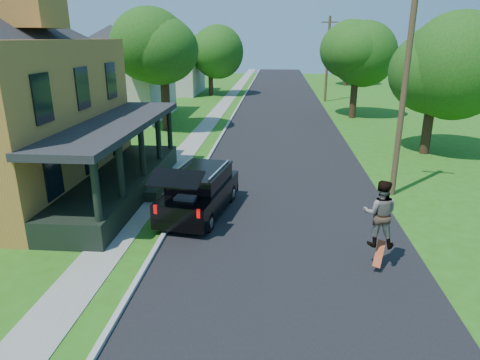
# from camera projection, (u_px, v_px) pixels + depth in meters

# --- Properties ---
(ground) EXTENTS (140.00, 140.00, 0.00)m
(ground) POSITION_uv_depth(u_px,v_px,m) (288.00, 279.00, 11.69)
(ground) COLOR #2A5E12
(ground) RESTS_ON ground
(street) EXTENTS (8.00, 120.00, 0.02)m
(street) POSITION_uv_depth(u_px,v_px,m) (282.00, 130.00, 30.59)
(street) COLOR black
(street) RESTS_ON ground
(curb) EXTENTS (0.15, 120.00, 0.12)m
(curb) POSITION_uv_depth(u_px,v_px,m) (226.00, 129.00, 30.92)
(curb) COLOR #A2A29D
(curb) RESTS_ON ground
(sidewalk) EXTENTS (1.30, 120.00, 0.03)m
(sidewalk) POSITION_uv_depth(u_px,v_px,m) (205.00, 128.00, 31.04)
(sidewalk) COLOR gray
(sidewalk) RESTS_ON ground
(front_walk) EXTENTS (6.50, 1.20, 0.03)m
(front_walk) POSITION_uv_depth(u_px,v_px,m) (60.00, 193.00, 18.13)
(front_walk) COLOR gray
(front_walk) RESTS_ON ground
(neighbor_house_mid) EXTENTS (12.78, 12.78, 8.30)m
(neighbor_house_mid) POSITION_uv_depth(u_px,v_px,m) (114.00, 65.00, 34.13)
(neighbor_house_mid) COLOR #BAB4A5
(neighbor_house_mid) RESTS_ON ground
(neighbor_house_far) EXTENTS (12.78, 12.78, 8.30)m
(neighbor_house_far) POSITION_uv_depth(u_px,v_px,m) (164.00, 56.00, 49.25)
(neighbor_house_far) COLOR #BAB4A5
(neighbor_house_far) RESTS_ON ground
(black_suv) EXTENTS (2.53, 5.04, 2.25)m
(black_suv) POSITION_uv_depth(u_px,v_px,m) (199.00, 192.00, 15.79)
(black_suv) COLOR black
(black_suv) RESTS_ON ground
(skateboarder) EXTENTS (1.05, 0.89, 1.93)m
(skateboarder) POSITION_uv_depth(u_px,v_px,m) (380.00, 213.00, 11.83)
(skateboarder) COLOR black
(skateboarder) RESTS_ON ground
(skateboard) EXTENTS (0.44, 0.61, 0.63)m
(skateboard) POSITION_uv_depth(u_px,v_px,m) (379.00, 254.00, 12.04)
(skateboard) COLOR #9B300D
(skateboard) RESTS_ON ground
(tree_left_mid) EXTENTS (5.39, 5.17, 8.39)m
(tree_left_mid) POSITION_uv_depth(u_px,v_px,m) (162.00, 48.00, 28.82)
(tree_left_mid) COLOR black
(tree_left_mid) RESTS_ON ground
(tree_left_far) EXTENTS (5.66, 5.61, 8.52)m
(tree_left_far) POSITION_uv_depth(u_px,v_px,m) (210.00, 44.00, 46.87)
(tree_left_far) COLOR black
(tree_left_far) RESTS_ON ground
(tree_right_near) EXTENTS (6.55, 6.31, 7.79)m
(tree_right_near) POSITION_uv_depth(u_px,v_px,m) (435.00, 64.00, 22.81)
(tree_right_near) COLOR black
(tree_right_near) RESTS_ON ground
(tree_right_mid) EXTENTS (6.81, 6.88, 8.86)m
(tree_right_mid) POSITION_uv_depth(u_px,v_px,m) (357.00, 46.00, 33.37)
(tree_right_mid) COLOR black
(tree_right_mid) RESTS_ON ground
(tree_right_far) EXTENTS (7.36, 6.98, 9.16)m
(tree_right_far) POSITION_uv_depth(u_px,v_px,m) (348.00, 38.00, 56.71)
(tree_right_far) COLOR black
(tree_right_far) RESTS_ON ground
(utility_pole_near) EXTENTS (1.45, 0.30, 8.73)m
(utility_pole_near) POSITION_uv_depth(u_px,v_px,m) (405.00, 86.00, 16.56)
(utility_pole_near) COLOR #3F271D
(utility_pole_near) RESTS_ON ground
(utility_pole_far) EXTENTS (1.57, 0.26, 8.25)m
(utility_pole_far) POSITION_uv_depth(u_px,v_px,m) (327.00, 58.00, 42.66)
(utility_pole_far) COLOR #3F271D
(utility_pole_far) RESTS_ON ground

